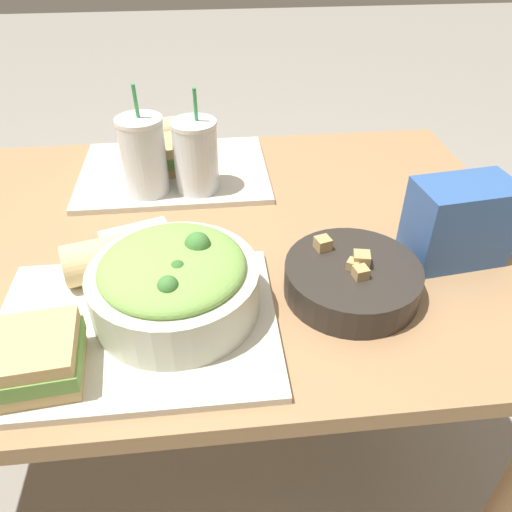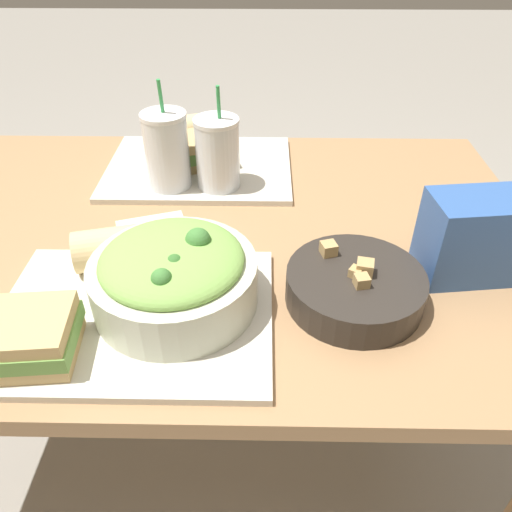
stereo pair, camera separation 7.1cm
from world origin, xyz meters
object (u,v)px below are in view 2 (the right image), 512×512
object	(u,v)px
drink_cup_red	(218,155)
napkin_folded	(152,228)
drink_cup_dark	(166,153)
baguette_near	(115,248)
sandwich_near	(21,338)
baguette_far	(182,130)
salad_bowl	(174,275)
soup_bowl	(355,286)
chip_bag	(475,237)
sandwich_far	(199,150)

from	to	relation	value
drink_cup_red	napkin_folded	world-z (taller)	drink_cup_red
drink_cup_dark	napkin_folded	size ratio (longest dim) A/B	1.48
baguette_near	drink_cup_dark	world-z (taller)	drink_cup_dark
sandwich_near	baguette_far	xyz separation A→B (m)	(0.12, 0.66, 0.00)
salad_bowl	soup_bowl	bearing A→B (deg)	4.53
drink_cup_dark	drink_cup_red	distance (m)	0.10
sandwich_near	napkin_folded	size ratio (longest dim) A/B	1.02
baguette_near	chip_bag	size ratio (longest dim) A/B	0.79
sandwich_near	chip_bag	xyz separation A→B (m)	(0.64, 0.20, 0.03)
salad_bowl	chip_bag	world-z (taller)	chip_bag
sandwich_near	sandwich_far	distance (m)	0.58
soup_bowl	napkin_folded	distance (m)	0.39
soup_bowl	drink_cup_dark	size ratio (longest dim) A/B	0.96
drink_cup_red	chip_bag	world-z (taller)	drink_cup_red
baguette_near	sandwich_near	bearing A→B (deg)	144.42
soup_bowl	sandwich_near	xyz separation A→B (m)	(-0.45, -0.13, 0.02)
napkin_folded	sandwich_near	bearing A→B (deg)	-108.59
salad_bowl	drink_cup_dark	size ratio (longest dim) A/B	1.11
drink_cup_red	chip_bag	distance (m)	0.50
chip_bag	sandwich_near	bearing A→B (deg)	-169.48
chip_bag	napkin_folded	world-z (taller)	chip_bag
baguette_far	napkin_folded	size ratio (longest dim) A/B	0.89
napkin_folded	baguette_far	bearing A→B (deg)	88.27
soup_bowl	sandwich_near	size ratio (longest dim) A/B	1.39
baguette_far	soup_bowl	bearing A→B (deg)	-166.11
drink_cup_dark	baguette_far	bearing A→B (deg)	90.05
soup_bowl	napkin_folded	xyz separation A→B (m)	(-0.34, 0.19, -0.03)
salad_bowl	chip_bag	size ratio (longest dim) A/B	1.44
soup_bowl	baguette_far	xyz separation A→B (m)	(-0.33, 0.53, 0.02)
salad_bowl	napkin_folded	size ratio (longest dim) A/B	1.65
salad_bowl	drink_cup_red	xyz separation A→B (m)	(0.04, 0.35, 0.02)
soup_bowl	baguette_near	xyz separation A→B (m)	(-0.38, 0.07, 0.02)
soup_bowl	baguette_far	world-z (taller)	baguette_far
baguette_near	baguette_far	world-z (taller)	same
salad_bowl	sandwich_near	world-z (taller)	salad_bowl
baguette_far	drink_cup_red	bearing A→B (deg)	-171.07
sandwich_far	drink_cup_dark	xyz separation A→B (m)	(-0.05, -0.10, 0.04)
baguette_near	baguette_far	xyz separation A→B (m)	(0.04, 0.47, 0.00)
soup_bowl	drink_cup_dark	bearing A→B (deg)	134.99
soup_bowl	napkin_folded	world-z (taller)	soup_bowl
drink_cup_dark	chip_bag	size ratio (longest dim) A/B	1.30
sandwich_near	napkin_folded	xyz separation A→B (m)	(0.11, 0.32, -0.04)
drink_cup_dark	chip_bag	bearing A→B (deg)	-26.46
salad_bowl	baguette_near	world-z (taller)	salad_bowl
sandwich_near	soup_bowl	bearing A→B (deg)	10.41
sandwich_far	chip_bag	world-z (taller)	chip_bag
drink_cup_red	chip_bag	size ratio (longest dim) A/B	1.23
salad_bowl	napkin_folded	bearing A→B (deg)	110.35
baguette_far	chip_bag	xyz separation A→B (m)	(0.52, -0.46, 0.02)
baguette_near	drink_cup_dark	bearing A→B (deg)	-24.15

